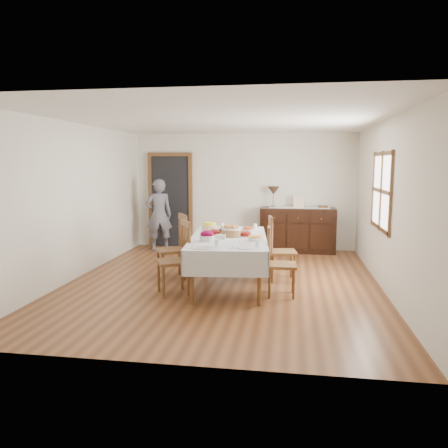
# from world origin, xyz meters

# --- Properties ---
(ground) EXTENTS (6.00, 6.00, 0.00)m
(ground) POSITION_xyz_m (0.00, 0.00, 0.00)
(ground) COLOR brown
(room_shell) EXTENTS (5.02, 6.02, 2.65)m
(room_shell) POSITION_xyz_m (-0.15, 0.42, 1.64)
(room_shell) COLOR white
(room_shell) RESTS_ON ground
(dining_table) EXTENTS (1.39, 2.40, 0.79)m
(dining_table) POSITION_xyz_m (0.12, -0.18, 0.70)
(dining_table) COLOR silver
(dining_table) RESTS_ON ground
(chair_left_near) EXTENTS (0.61, 0.61, 1.09)m
(chair_left_near) POSITION_xyz_m (-0.59, -0.71, 0.55)
(chair_left_near) COLOR brown
(chair_left_near) RESTS_ON ground
(chair_left_far) EXTENTS (0.62, 0.62, 1.09)m
(chair_left_far) POSITION_xyz_m (-0.84, 0.12, 0.55)
(chair_left_far) COLOR brown
(chair_left_far) RESTS_ON ground
(chair_right_near) EXTENTS (0.44, 0.44, 1.02)m
(chair_right_near) POSITION_xyz_m (0.91, -0.58, 0.52)
(chair_right_near) COLOR brown
(chair_right_near) RESTS_ON ground
(chair_right_far) EXTENTS (0.51, 0.51, 1.07)m
(chair_right_far) POSITION_xyz_m (0.90, 0.27, 0.54)
(chair_right_far) COLOR brown
(chair_right_far) RESTS_ON ground
(sideboard) EXTENTS (1.62, 0.59, 0.97)m
(sideboard) POSITION_xyz_m (1.23, 2.72, 0.49)
(sideboard) COLOR black
(sideboard) RESTS_ON ground
(person) EXTENTS (0.62, 0.52, 1.70)m
(person) POSITION_xyz_m (-1.82, 2.41, 0.85)
(person) COLOR #5B5A65
(person) RESTS_ON ground
(bread_basket) EXTENTS (0.33, 0.33, 0.19)m
(bread_basket) POSITION_xyz_m (0.16, -0.15, 0.87)
(bread_basket) COLOR brown
(bread_basket) RESTS_ON dining_table
(egg_basket) EXTENTS (0.29, 0.29, 0.11)m
(egg_basket) POSITION_xyz_m (0.03, 0.26, 0.83)
(egg_basket) COLOR black
(egg_basket) RESTS_ON dining_table
(ham_platter_a) EXTENTS (0.31, 0.31, 0.11)m
(ham_platter_a) POSITION_xyz_m (-0.13, -0.02, 0.82)
(ham_platter_a) COLOR silver
(ham_platter_a) RESTS_ON dining_table
(ham_platter_b) EXTENTS (0.31, 0.31, 0.11)m
(ham_platter_b) POSITION_xyz_m (0.38, -0.14, 0.82)
(ham_platter_b) COLOR silver
(ham_platter_b) RESTS_ON dining_table
(beet_bowl) EXTENTS (0.22, 0.22, 0.16)m
(beet_bowl) POSITION_xyz_m (-0.15, -0.60, 0.86)
(beet_bowl) COLOR silver
(beet_bowl) RESTS_ON dining_table
(carrot_bowl) EXTENTS (0.22, 0.22, 0.09)m
(carrot_bowl) POSITION_xyz_m (0.38, 0.31, 0.83)
(carrot_bowl) COLOR silver
(carrot_bowl) RESTS_ON dining_table
(pineapple_bowl) EXTENTS (0.27, 0.27, 0.13)m
(pineapple_bowl) POSITION_xyz_m (-0.30, 0.46, 0.85)
(pineapple_bowl) COLOR #D4B18D
(pineapple_bowl) RESTS_ON dining_table
(casserole_dish) EXTENTS (0.23, 0.23, 0.07)m
(casserole_dish) POSITION_xyz_m (0.56, -0.47, 0.82)
(casserole_dish) COLOR silver
(casserole_dish) RESTS_ON dining_table
(butter_dish) EXTENTS (0.15, 0.10, 0.07)m
(butter_dish) POSITION_xyz_m (0.03, -0.42, 0.82)
(butter_dish) COLOR silver
(butter_dish) RESTS_ON dining_table
(setting_left) EXTENTS (0.43, 0.31, 0.10)m
(setting_left) POSITION_xyz_m (-0.03, -1.11, 0.81)
(setting_left) COLOR silver
(setting_left) RESTS_ON dining_table
(setting_right) EXTENTS (0.43, 0.31, 0.10)m
(setting_right) POSITION_xyz_m (0.52, -1.01, 0.81)
(setting_right) COLOR silver
(setting_right) RESTS_ON dining_table
(glass_far_a) EXTENTS (0.06, 0.06, 0.11)m
(glass_far_a) POSITION_xyz_m (-0.11, 0.58, 0.84)
(glass_far_a) COLOR white
(glass_far_a) RESTS_ON dining_table
(glass_far_b) EXTENTS (0.06, 0.06, 0.11)m
(glass_far_b) POSITION_xyz_m (0.47, 0.58, 0.84)
(glass_far_b) COLOR white
(glass_far_b) RESTS_ON dining_table
(runner) EXTENTS (1.30, 0.35, 0.01)m
(runner) POSITION_xyz_m (1.26, 2.74, 0.98)
(runner) COLOR silver
(runner) RESTS_ON sideboard
(table_lamp) EXTENTS (0.26, 0.26, 0.46)m
(table_lamp) POSITION_xyz_m (0.69, 2.73, 1.33)
(table_lamp) COLOR olive
(table_lamp) RESTS_ON sideboard
(picture_frame) EXTENTS (0.22, 0.08, 0.28)m
(picture_frame) POSITION_xyz_m (1.23, 2.68, 1.11)
(picture_frame) COLOR beige
(picture_frame) RESTS_ON sideboard
(deco_bowl) EXTENTS (0.20, 0.20, 0.06)m
(deco_bowl) POSITION_xyz_m (1.76, 2.74, 1.00)
(deco_bowl) COLOR brown
(deco_bowl) RESTS_ON sideboard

